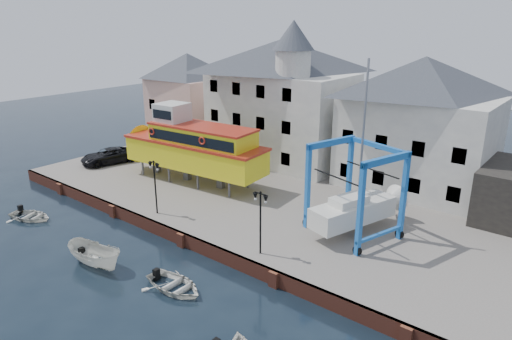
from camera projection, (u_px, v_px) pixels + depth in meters
The scene contains 14 objects.
ground at pixel (182, 246), 31.78m from camera, with size 140.00×140.00×0.00m, color black.
hardstanding at pixel (276, 194), 39.76m from camera, with size 44.00×22.00×1.00m, color #67615D.
quay_wall at pixel (183, 239), 31.70m from camera, with size 44.00×0.47×1.00m.
building_pink at pixel (189, 98), 53.83m from camera, with size 8.00×7.00×10.30m.
building_white_main at pixel (281, 99), 45.95m from camera, with size 14.00×8.30×14.00m.
building_white_right at pixel (419, 124), 38.41m from camera, with size 12.00×8.00×11.20m.
lamp_post_left at pixel (154, 174), 33.72m from camera, with size 1.12×0.32×4.20m.
lamp_post_right at pixel (260, 207), 27.78m from camera, with size 1.12×0.32×4.20m.
tour_boat at pixel (186, 145), 40.92m from camera, with size 16.14×5.12×6.91m.
travel_lift at pixel (361, 204), 31.34m from camera, with size 6.49×8.03×11.77m.
van at pixel (109, 156), 46.50m from camera, with size 2.52×5.46×1.52m, color black.
motorboat_a at pixel (96, 266), 29.27m from camera, with size 1.67×4.43×1.71m, color silver.
motorboat_b at pixel (175, 289), 26.74m from camera, with size 2.82×3.95×0.82m, color silver.
motorboat_d at pixel (31, 219), 36.11m from camera, with size 2.56×3.59×0.74m, color silver.
Camera 1 is at (21.83, -18.97, 15.11)m, focal length 32.00 mm.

